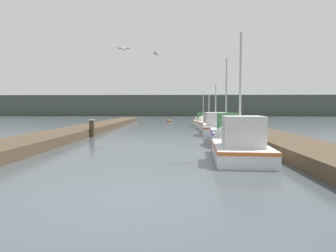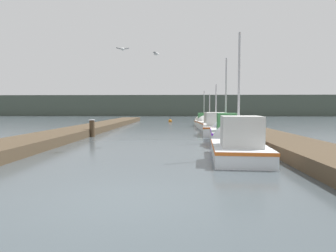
{
  "view_description": "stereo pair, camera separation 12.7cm",
  "coord_description": "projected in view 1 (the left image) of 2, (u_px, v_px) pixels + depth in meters",
  "views": [
    {
      "loc": [
        0.91,
        -5.61,
        1.8
      ],
      "look_at": [
        0.34,
        12.54,
        0.68
      ],
      "focal_mm": 32.0,
      "sensor_mm": 36.0,
      "label": 1
    },
    {
      "loc": [
        1.03,
        -5.61,
        1.8
      ],
      "look_at": [
        0.34,
        12.54,
        0.68
      ],
      "focal_mm": 32.0,
      "sensor_mm": 36.0,
      "label": 2
    }
  ],
  "objects": [
    {
      "name": "seagull_1",
      "position": [
        123.0,
        49.0,
        12.82
      ],
      "size": [
        0.56,
        0.3,
        0.12
      ],
      "rotation": [
        0.0,
        0.0,
        0.23
      ],
      "color": "white"
    },
    {
      "name": "fishing_boat_1",
      "position": [
        225.0,
        133.0,
        15.75
      ],
      "size": [
        1.88,
        4.95,
        4.72
      ],
      "rotation": [
        0.0,
        0.0,
        -0.08
      ],
      "color": "silver",
      "rests_on": "ground_plane"
    },
    {
      "name": "dock_right",
      "position": [
        243.0,
        130.0,
        21.51
      ],
      "size": [
        2.38,
        40.0,
        0.46
      ],
      "color": "#4C3D2B",
      "rests_on": "ground_plane"
    },
    {
      "name": "fishing_boat_3",
      "position": [
        208.0,
        124.0,
        25.16
      ],
      "size": [
        1.92,
        5.32,
        3.38
      ],
      "rotation": [
        0.0,
        0.0,
        0.06
      ],
      "color": "silver",
      "rests_on": "ground_plane"
    },
    {
      "name": "mooring_piling_0",
      "position": [
        220.0,
        123.0,
        25.65
      ],
      "size": [
        0.32,
        0.32,
        0.97
      ],
      "color": "#473523",
      "rests_on": "ground_plane"
    },
    {
      "name": "mooring_piling_1",
      "position": [
        216.0,
        120.0,
        29.42
      ],
      "size": [
        0.28,
        0.28,
        1.22
      ],
      "color": "#473523",
      "rests_on": "ground_plane"
    },
    {
      "name": "fishing_boat_0",
      "position": [
        238.0,
        144.0,
        11.0
      ],
      "size": [
        2.1,
        4.77,
        5.01
      ],
      "rotation": [
        0.0,
        0.0,
        -0.07
      ],
      "color": "silver",
      "rests_on": "ground_plane"
    },
    {
      "name": "fishing_boat_4",
      "position": [
        203.0,
        122.0,
        29.84
      ],
      "size": [
        1.76,
        4.89,
        3.97
      ],
      "rotation": [
        0.0,
        0.0,
        0.03
      ],
      "color": "silver",
      "rests_on": "ground_plane"
    },
    {
      "name": "seagull_lead",
      "position": [
        157.0,
        54.0,
        14.2
      ],
      "size": [
        0.31,
        0.56,
        0.12
      ],
      "rotation": [
        0.0,
        0.0,
        4.43
      ],
      "color": "white"
    },
    {
      "name": "fishing_boat_2",
      "position": [
        215.0,
        127.0,
        20.83
      ],
      "size": [
        2.15,
        5.86,
        3.87
      ],
      "rotation": [
        0.0,
        0.0,
        -0.09
      ],
      "color": "silver",
      "rests_on": "ground_plane"
    },
    {
      "name": "dock_left",
      "position": [
        88.0,
        129.0,
        21.86
      ],
      "size": [
        2.38,
        40.0,
        0.46
      ],
      "color": "#4C3D2B",
      "rests_on": "ground_plane"
    },
    {
      "name": "mooring_piling_2",
      "position": [
        92.0,
        128.0,
        18.44
      ],
      "size": [
        0.36,
        0.36,
        1.06
      ],
      "color": "#473523",
      "rests_on": "ground_plane"
    },
    {
      "name": "channel_buoy",
      "position": [
        169.0,
        121.0,
        37.53
      ],
      "size": [
        0.45,
        0.45,
        0.95
      ],
      "color": "#BF6513",
      "rests_on": "ground_plane"
    },
    {
      "name": "ground_plane",
      "position": [
        130.0,
        201.0,
        5.74
      ],
      "size": [
        200.0,
        200.0,
        0.0
      ],
      "color": "#424C51"
    },
    {
      "name": "distant_shore_ridge",
      "position": [
        174.0,
        106.0,
        71.17
      ],
      "size": [
        120.0,
        16.0,
        4.5
      ],
      "color": "#424C42",
      "rests_on": "ground_plane"
    }
  ]
}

